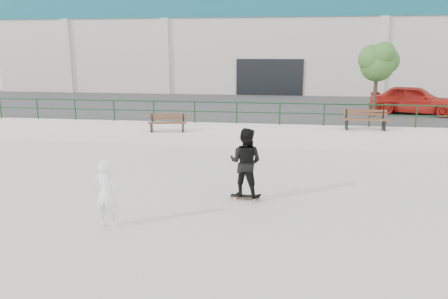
# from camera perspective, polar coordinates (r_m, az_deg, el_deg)

# --- Properties ---
(ground) EXTENTS (120.00, 120.00, 0.00)m
(ground) POSITION_cam_1_polar(r_m,az_deg,el_deg) (10.19, 0.42, -9.71)
(ground) COLOR #BAB8AA
(ground) RESTS_ON ground
(ledge) EXTENTS (30.00, 3.00, 0.50)m
(ledge) POSITION_cam_1_polar(r_m,az_deg,el_deg) (19.21, 4.18, 1.93)
(ledge) COLOR silver
(ledge) RESTS_ON ground
(parking_strip) EXTENTS (60.00, 14.00, 0.50)m
(parking_strip) POSITION_cam_1_polar(r_m,az_deg,el_deg) (27.59, 5.41, 5.29)
(parking_strip) COLOR #363636
(parking_strip) RESTS_ON ground
(railing) EXTENTS (28.00, 0.06, 1.03)m
(railing) POSITION_cam_1_polar(r_m,az_deg,el_deg) (20.33, 4.48, 5.37)
(railing) COLOR #143920
(railing) RESTS_ON ledge
(commercial_building) EXTENTS (44.20, 16.33, 8.00)m
(commercial_building) POSITION_cam_1_polar(r_m,az_deg,el_deg) (41.33, 6.50, 13.83)
(commercial_building) COLOR beige
(commercial_building) RESTS_ON ground
(bench_left) EXTENTS (1.65, 0.70, 0.74)m
(bench_left) POSITION_cam_1_polar(r_m,az_deg,el_deg) (18.70, -7.40, 3.46)
(bench_left) COLOR #58331E
(bench_left) RESTS_ON ledge
(bench_right) EXTENTS (1.88, 0.56, 0.87)m
(bench_right) POSITION_cam_1_polar(r_m,az_deg,el_deg) (19.95, 17.95, 3.72)
(bench_right) COLOR #58331E
(bench_right) RESTS_ON ledge
(tree) EXTENTS (2.13, 1.90, 3.79)m
(tree) POSITION_cam_1_polar(r_m,az_deg,el_deg) (23.75, 19.48, 10.86)
(tree) COLOR #422C21
(tree) RESTS_ON parking_strip
(red_car) EXTENTS (4.86, 3.23, 1.54)m
(red_car) POSITION_cam_1_polar(r_m,az_deg,el_deg) (25.71, 23.58, 5.99)
(red_car) COLOR #B21D15
(red_car) RESTS_ON parking_strip
(skateboard) EXTENTS (0.79, 0.24, 0.09)m
(skateboard) POSITION_cam_1_polar(r_m,az_deg,el_deg) (11.79, 2.78, -6.13)
(skateboard) COLOR black
(skateboard) RESTS_ON ground
(standing_skater) EXTENTS (1.05, 0.91, 1.84)m
(standing_skater) POSITION_cam_1_polar(r_m,az_deg,el_deg) (11.51, 2.83, -1.69)
(standing_skater) COLOR black
(standing_skater) RESTS_ON skateboard
(seated_skater) EXTENTS (0.57, 0.37, 1.56)m
(seated_skater) POSITION_cam_1_polar(r_m,az_deg,el_deg) (10.13, -15.15, -5.63)
(seated_skater) COLOR white
(seated_skater) RESTS_ON ground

